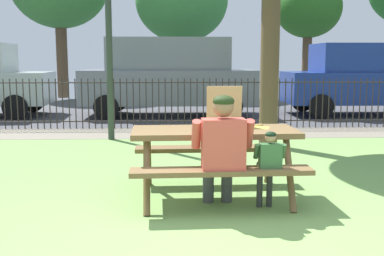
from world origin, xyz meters
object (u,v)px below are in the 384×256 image
child_at_table (268,162)px  picnic_table_foreground (214,145)px  far_tree_midright (308,9)px  adult_at_table (222,148)px  far_tree_center (182,1)px  parked_car_center (365,78)px  parked_car_left (169,75)px  pizza_slice_on_table (259,126)px  pizza_box_open (225,120)px

child_at_table → picnic_table_foreground: bearing=134.5°
far_tree_midright → adult_at_table: bearing=-108.5°
far_tree_midright → far_tree_center: bearing=180.0°
parked_car_center → far_tree_center: bearing=128.4°
far_tree_midright → parked_car_left: bearing=-131.2°
child_at_table → far_tree_center: (-0.67, 14.43, 3.28)m
parked_car_center → far_tree_midright: far_tree_midright is taller
pizza_slice_on_table → child_at_table: bearing=-91.6°
picnic_table_foreground → far_tree_center: (-0.17, 13.92, 3.18)m
pizza_slice_on_table → parked_car_center: bearing=60.7°
far_tree_center → child_at_table: bearing=-87.3°
far_tree_center → far_tree_midright: size_ratio=1.16×
pizza_slice_on_table → child_at_table: (-0.02, -0.66, -0.27)m
adult_at_table → parked_car_center: parked_car_center is taller
picnic_table_foreground → pizza_slice_on_table: pizza_slice_on_table is taller
picnic_table_foreground → child_at_table: child_at_table is taller
adult_at_table → parked_car_center: size_ratio=0.27×
pizza_slice_on_table → far_tree_center: size_ratio=0.06×
parked_car_center → adult_at_table: bearing=-119.9°
far_tree_midright → picnic_table_foreground: bearing=-109.2°
parked_car_center → pizza_box_open: bearing=-121.4°
pizza_box_open → parked_car_left: 7.63m
picnic_table_foreground → adult_at_table: adult_at_table is taller
pizza_box_open → parked_car_center: bearing=58.6°
pizza_box_open → far_tree_center: size_ratio=0.08×
far_tree_center → far_tree_midright: (5.02, 0.00, -0.30)m
picnic_table_foreground → pizza_slice_on_table: 0.57m
adult_at_table → far_tree_center: size_ratio=0.22×
child_at_table → parked_car_center: (4.26, 8.22, 0.50)m
pizza_slice_on_table → far_tree_center: 14.12m
parked_car_left → far_tree_center: bearing=86.0°
child_at_table → far_tree_center: far_tree_center is taller
parked_car_left → far_tree_center: far_tree_center is taller
picnic_table_foreground → parked_car_center: size_ratio=0.42×
pizza_box_open → far_tree_midright: far_tree_midright is taller
child_at_table → far_tree_midright: bearing=73.2°
pizza_box_open → pizza_slice_on_table: (0.39, 0.03, -0.08)m
picnic_table_foreground → parked_car_center: bearing=58.3°
pizza_box_open → pizza_slice_on_table: size_ratio=1.53×
picnic_table_foreground → pizza_box_open: 0.31m
picnic_table_foreground → far_tree_center: bearing=90.7°
pizza_box_open → adult_at_table: (-0.10, -0.61, -0.20)m
pizza_box_open → pizza_slice_on_table: pizza_box_open is taller
pizza_box_open → parked_car_center: parked_car_center is taller
child_at_table → parked_car_center: parked_car_center is taller
child_at_table → far_tree_midright: (4.35, 14.43, 2.97)m
pizza_box_open → child_at_table: size_ratio=0.55×
adult_at_table → child_at_table: bearing=-1.5°
picnic_table_foreground → child_at_table: bearing=-45.5°
pizza_slice_on_table → adult_at_table: (-0.49, -0.64, -0.12)m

